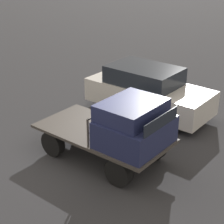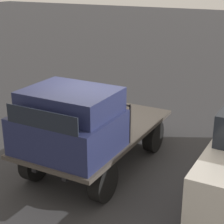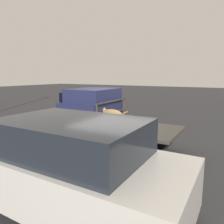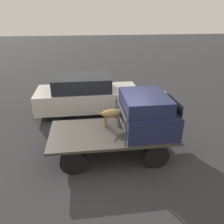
{
  "view_description": "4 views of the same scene",
  "coord_description": "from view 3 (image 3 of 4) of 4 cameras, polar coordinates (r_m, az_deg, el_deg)",
  "views": [
    {
      "loc": [
        5.93,
        -7.01,
        5.58
      ],
      "look_at": [
        0.05,
        0.36,
        1.28
      ],
      "focal_mm": 60.0,
      "sensor_mm": 36.0,
      "label": 1
    },
    {
      "loc": [
        6.32,
        3.78,
        3.91
      ],
      "look_at": [
        0.05,
        0.36,
        1.28
      ],
      "focal_mm": 60.0,
      "sensor_mm": 36.0,
      "label": 2
    },
    {
      "loc": [
        -3.23,
        6.04,
        2.4
      ],
      "look_at": [
        0.05,
        0.36,
        1.28
      ],
      "focal_mm": 35.0,
      "sensor_mm": 36.0,
      "label": 3
    },
    {
      "loc": [
        -0.75,
        -5.8,
        4.13
      ],
      "look_at": [
        0.05,
        0.36,
        1.28
      ],
      "focal_mm": 35.0,
      "sensor_mm": 36.0,
      "label": 4
    }
  ],
  "objects": [
    {
      "name": "truck_cab",
      "position": [
        7.48,
        -5.3,
        1.5
      ],
      "size": [
        1.52,
        1.79,
        1.15
      ],
      "color": "#1E2347",
      "rests_on": "flatbed_truck"
    },
    {
      "name": "ground_plane",
      "position": [
        7.26,
        1.77,
        -9.66
      ],
      "size": [
        80.0,
        80.0,
        0.0
      ],
      "primitive_type": "plane",
      "color": "#2D2D30"
    },
    {
      "name": "truck_headboard",
      "position": [
        7.06,
        -0.01,
        0.88
      ],
      "size": [
        0.04,
        1.79,
        0.79
      ],
      "color": "#3D3833",
      "rests_on": "flatbed_truck"
    },
    {
      "name": "flatbed_truck",
      "position": [
        7.09,
        1.8,
        -5.23
      ],
      "size": [
        3.79,
        1.91,
        0.8
      ],
      "color": "black",
      "rests_on": "ground"
    },
    {
      "name": "dog",
      "position": [
        6.7,
        -0.62,
        -0.3
      ],
      "size": [
        1.08,
        0.27,
        0.7
      ],
      "rotation": [
        0.0,
        0.0,
        0.3
      ],
      "color": "brown",
      "rests_on": "flatbed_truck"
    },
    {
      "name": "parked_sedan",
      "position": [
        4.03,
        -11.98,
        -13.4
      ],
      "size": [
        4.41,
        1.84,
        1.67
      ],
      "rotation": [
        0.0,
        0.0,
        0.1
      ],
      "color": "black",
      "rests_on": "ground"
    }
  ]
}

